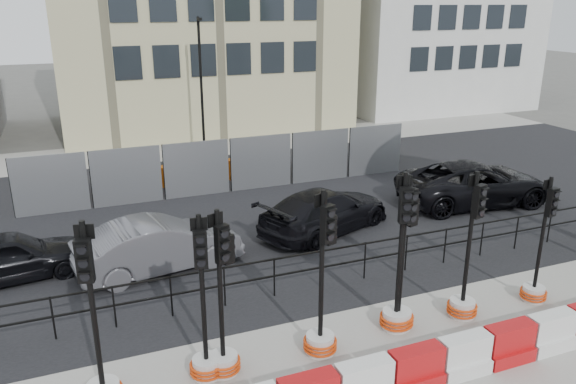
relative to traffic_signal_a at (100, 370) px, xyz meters
name	(u,v)px	position (x,y,z in m)	size (l,w,h in m)	color
ground	(343,312)	(5.24, 1.20, -0.70)	(120.00, 120.00, 0.00)	#51514C
road	(247,209)	(5.24, 8.20, -0.69)	(40.00, 14.00, 0.03)	black
sidewalk_far	(189,148)	(5.24, 17.20, -0.69)	(40.00, 4.00, 0.02)	gray
kerb_railing	(321,262)	(5.24, 2.40, -0.02)	(18.00, 0.04, 1.00)	black
heras_fencing	(224,168)	(5.22, 11.00, -0.02)	(14.33, 1.72, 2.00)	gray
lamp_post_far	(201,82)	(5.74, 16.18, 2.52)	(0.12, 0.56, 6.00)	black
barrier_row	(415,370)	(5.24, -1.60, -0.34)	(13.60, 0.50, 0.80)	#B8150E
traffic_signal_a	(100,370)	(0.00, 0.00, 0.00)	(0.67, 0.67, 3.41)	silver
traffic_signal_b	(223,337)	(2.17, 0.07, 0.08)	(0.64, 0.64, 3.27)	silver
traffic_signal_c	(206,346)	(1.83, 0.08, -0.04)	(0.63, 0.63, 3.22)	silver
traffic_signal_d	(322,317)	(4.11, -0.03, 0.11)	(0.67, 0.67, 3.41)	silver
traffic_signal_e	(397,299)	(5.95, 0.17, 0.01)	(0.69, 0.69, 3.48)	silver
traffic_signal_f	(400,294)	(6.03, 0.18, 0.11)	(0.67, 0.67, 3.42)	silver
traffic_signal_g	(465,289)	(7.58, 0.05, -0.01)	(0.66, 0.66, 3.35)	silver
traffic_signal_h	(536,277)	(9.56, -0.01, -0.08)	(0.60, 0.60, 3.02)	silver
car_a	(8,257)	(-1.77, 5.66, -0.08)	(3.84, 1.92, 1.25)	black
car_b	(159,245)	(1.79, 4.85, -0.01)	(4.38, 2.13, 1.38)	#56565C
car_c	(325,211)	(6.86, 5.60, -0.05)	(4.88, 3.41, 1.31)	black
car_d	(475,183)	(12.67, 5.91, 0.03)	(5.52, 3.03, 1.46)	black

